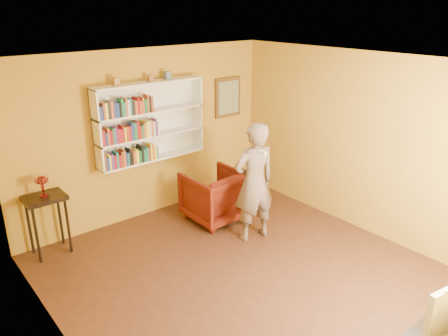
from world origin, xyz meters
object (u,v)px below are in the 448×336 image
(bookshelf, at_px, (149,121))
(armchair, at_px, (215,196))
(ruby_lustre, at_px, (42,182))
(console_table, at_px, (46,206))
(person, at_px, (254,182))

(bookshelf, height_order, armchair, bookshelf)
(ruby_lustre, distance_m, armchair, 2.60)
(armchair, bearing_deg, ruby_lustre, -15.12)
(console_table, distance_m, person, 2.91)
(bookshelf, xyz_separation_m, armchair, (0.67, -0.80, -1.19))
(ruby_lustre, height_order, armchair, ruby_lustre)
(bookshelf, distance_m, ruby_lustre, 1.84)
(armchair, distance_m, person, 0.97)
(person, bearing_deg, armchair, -74.01)
(bookshelf, relative_size, armchair, 2.01)
(bookshelf, distance_m, armchair, 1.58)
(console_table, xyz_separation_m, ruby_lustre, (0.00, 0.00, 0.36))
(console_table, height_order, person, person)
(person, bearing_deg, console_table, -19.23)
(bookshelf, bearing_deg, armchair, -50.05)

